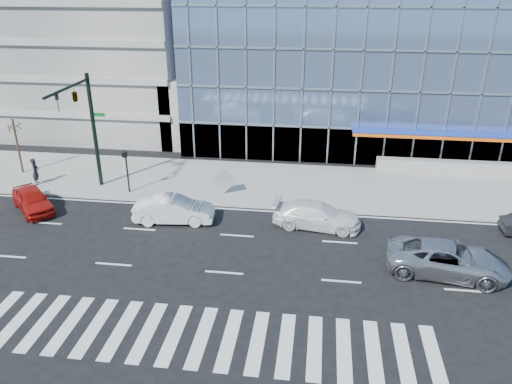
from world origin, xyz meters
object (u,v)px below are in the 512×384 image
at_px(street_tree_near, 14,127).
at_px(tilted_panel, 223,181).
at_px(white_sedan, 174,210).
at_px(red_sedan, 32,200).
at_px(pedestrian, 36,171).
at_px(traffic_signal, 81,108).
at_px(white_suv, 317,215).
at_px(ped_signal_post, 126,165).
at_px(silver_suv, 448,259).

bearing_deg(street_tree_near, tilted_panel, -6.73).
distance_m(street_tree_near, tilted_panel, 16.43).
bearing_deg(white_sedan, red_sedan, 82.09).
relative_size(street_tree_near, pedestrian, 2.16).
distance_m(traffic_signal, white_suv, 16.75).
height_order(white_suv, tilted_panel, tilted_panel).
bearing_deg(tilted_panel, white_suv, -29.30).
bearing_deg(tilted_panel, ped_signal_post, -173.22).
relative_size(white_sedan, pedestrian, 2.51).
distance_m(silver_suv, red_sedan, 25.42).
distance_m(street_tree_near, pedestrian, 4.11).
relative_size(street_tree_near, white_suv, 0.80).
xyz_separation_m(street_tree_near, silver_suv, (29.36, -10.04, -2.93)).
relative_size(ped_signal_post, pedestrian, 1.53).
relative_size(silver_suv, white_suv, 1.14).
distance_m(silver_suv, pedestrian, 28.14).
relative_size(street_tree_near, silver_suv, 0.70).
height_order(street_tree_near, silver_suv, street_tree_near).
bearing_deg(ped_signal_post, red_sedan, -147.49).
relative_size(traffic_signal, silver_suv, 1.32).
relative_size(traffic_signal, tilted_panel, 6.15).
relative_size(traffic_signal, white_suv, 1.51).
distance_m(ped_signal_post, white_suv, 13.56).
distance_m(traffic_signal, red_sedan, 6.74).
xyz_separation_m(white_sedan, red_sedan, (-9.55, 0.32, -0.05)).
distance_m(pedestrian, tilted_panel, 13.72).
bearing_deg(traffic_signal, white_suv, -10.12).
bearing_deg(red_sedan, traffic_signal, 2.36).
xyz_separation_m(street_tree_near, pedestrian, (2.38, -2.04, -2.65)).
height_order(traffic_signal, tilted_panel, traffic_signal).
bearing_deg(red_sedan, pedestrian, 71.31).
relative_size(silver_suv, white_sedan, 1.24).
bearing_deg(street_tree_near, white_sedan, -24.18).
xyz_separation_m(ped_signal_post, silver_suv, (19.86, -7.49, -1.30)).
xyz_separation_m(ped_signal_post, tilted_panel, (6.60, 0.66, -1.07)).
xyz_separation_m(ped_signal_post, pedestrian, (-7.12, 0.51, -1.01)).
bearing_deg(silver_suv, ped_signal_post, 76.67).
xyz_separation_m(ped_signal_post, street_tree_near, (-9.50, 2.56, 1.64)).
distance_m(ped_signal_post, red_sedan, 6.35).
bearing_deg(tilted_panel, red_sedan, -160.28).
bearing_deg(pedestrian, white_suv, -115.53).
distance_m(traffic_signal, tilted_panel, 10.48).
xyz_separation_m(street_tree_near, red_sedan, (4.27, -5.89, -3.02)).
xyz_separation_m(traffic_signal, ped_signal_post, (2.50, 0.37, -4.02)).
bearing_deg(ped_signal_post, white_sedan, -40.15).
xyz_separation_m(white_suv, pedestrian, (-20.23, 3.67, 0.36)).
relative_size(red_sedan, pedestrian, 2.28).
distance_m(street_tree_near, silver_suv, 31.16).
height_order(street_tree_near, white_sedan, street_tree_near).
distance_m(silver_suv, white_sedan, 15.99).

